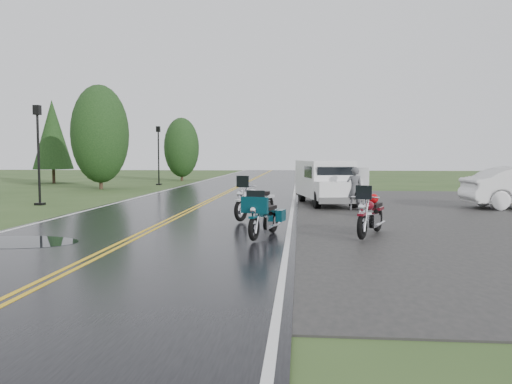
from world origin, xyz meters
TOP-DOWN VIEW (x-y plane):
  - ground at (0.00, 0.00)m, footprint 120.00×120.00m
  - road at (0.00, 10.00)m, footprint 8.00×100.00m
  - parking_pad at (11.00, 5.00)m, footprint 14.00×24.00m
  - motorcycle_red at (5.57, -0.58)m, footprint 1.53×2.29m
  - motorcycle_teal at (3.02, -0.99)m, footprint 1.22×2.15m
  - motorcycle_silver at (2.30, 2.43)m, footprint 1.74×2.47m
  - van_white at (4.74, 6.86)m, footprint 2.72×5.09m
  - person_at_van at (6.12, 6.34)m, footprint 0.61×0.41m
  - lamp_post_near_left at (-6.80, 7.44)m, footprint 0.36×0.36m
  - lamp_post_far_left at (-5.96, 22.29)m, footprint 0.36×0.36m
  - tree_left_mid at (-8.30, 17.57)m, footprint 3.54×3.54m
  - tree_left_far at (-5.77, 28.50)m, footprint 2.92×2.92m
  - pine_left_far at (-14.58, 23.85)m, footprint 2.95×2.95m

SIDE VIEW (x-z plane):
  - ground at x=0.00m, z-range 0.00..0.00m
  - parking_pad at x=11.00m, z-range 0.00..0.03m
  - road at x=0.00m, z-range 0.00..0.04m
  - motorcycle_teal at x=3.02m, z-range 0.00..1.20m
  - motorcycle_red at x=5.57m, z-range 0.00..1.27m
  - motorcycle_silver at x=2.30m, z-range 0.00..1.38m
  - person_at_van at x=6.12m, z-range 0.00..1.62m
  - van_white at x=4.74m, z-range 0.00..1.90m
  - lamp_post_near_left at x=-6.80m, z-range 0.00..4.21m
  - lamp_post_far_left at x=-5.96m, z-range 0.00..4.22m
  - tree_left_far at x=-5.77m, z-range 0.00..4.50m
  - tree_left_mid at x=-8.30m, z-range 0.00..5.53m
  - pine_left_far at x=-14.58m, z-range 0.00..6.14m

